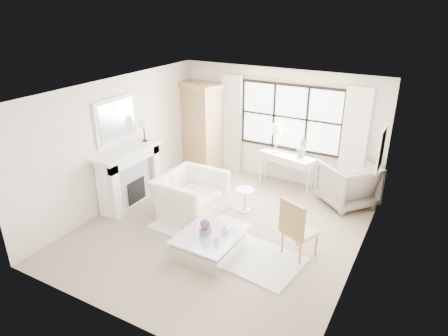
{
  "coord_description": "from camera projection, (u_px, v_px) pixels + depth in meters",
  "views": [
    {
      "loc": [
        3.28,
        -5.82,
        4.15
      ],
      "look_at": [
        -0.05,
        0.2,
        1.2
      ],
      "focal_mm": 32.0,
      "sensor_mm": 36.0,
      "label": 1
    }
  ],
  "objects": [
    {
      "name": "ceiling",
      "position": [
        221.0,
        91.0,
        6.71
      ],
      "size": [
        5.5,
        5.5,
        0.0
      ],
      "primitive_type": "plane",
      "rotation": [
        3.14,
        0.0,
        0.0
      ],
      "color": "white",
      "rests_on": "ground"
    },
    {
      "name": "french_chair",
      "position": [
        298.0,
        240.0,
        6.86
      ],
      "size": [
        0.64,
        0.64,
        1.08
      ],
      "rotation": [
        0.0,
        0.0,
        2.73
      ],
      "color": "#AA8047",
      "rests_on": "floor"
    },
    {
      "name": "coffee_table",
      "position": [
        207.0,
        246.0,
        6.92
      ],
      "size": [
        1.02,
        1.02,
        0.38
      ],
      "rotation": [
        0.0,
        0.0,
        -0.02
      ],
      "color": "silver",
      "rests_on": "floor"
    },
    {
      "name": "floor",
      "position": [
        221.0,
        229.0,
        7.78
      ],
      "size": [
        5.5,
        5.5,
        0.0
      ],
      "primitive_type": "plane",
      "color": "tan",
      "rests_on": "ground"
    },
    {
      "name": "planter_box",
      "position": [
        205.0,
        231.0,
        6.87
      ],
      "size": [
        0.16,
        0.16,
        0.12
      ],
      "primitive_type": "cube",
      "rotation": [
        0.0,
        0.0,
        -0.03
      ],
      "color": "slate",
      "rests_on": "coffee_table"
    },
    {
      "name": "orchid_plant",
      "position": [
        302.0,
        147.0,
        8.99
      ],
      "size": [
        0.3,
        0.26,
        0.48
      ],
      "primitive_type": "imported",
      "rotation": [
        0.0,
        0.0,
        0.19
      ],
      "color": "#556F4A",
      "rests_on": "console_table"
    },
    {
      "name": "pillar_candle",
      "position": [
        216.0,
        240.0,
        6.64
      ],
      "size": [
        0.1,
        0.1,
        0.12
      ],
      "primitive_type": "cylinder",
      "color": "silver",
      "rests_on": "coffee_table"
    },
    {
      "name": "mantel_lamp",
      "position": [
        143.0,
        124.0,
        8.56
      ],
      "size": [
        0.22,
        0.22,
        0.51
      ],
      "color": "black",
      "rests_on": "fireplace"
    },
    {
      "name": "art_frame",
      "position": [
        381.0,
        149.0,
        7.43
      ],
      "size": [
        0.04,
        0.62,
        0.82
      ],
      "primitive_type": "cube",
      "color": "white",
      "rests_on": "wall_right"
    },
    {
      "name": "curtain_right",
      "position": [
        354.0,
        144.0,
        8.62
      ],
      "size": [
        0.55,
        0.1,
        2.47
      ],
      "primitive_type": "cube",
      "color": "white",
      "rests_on": "ground"
    },
    {
      "name": "planter_flowers",
      "position": [
        205.0,
        224.0,
        6.82
      ],
      "size": [
        0.18,
        0.18,
        0.18
      ],
      "primitive_type": "sphere",
      "color": "#65317B",
      "rests_on": "planter_box"
    },
    {
      "name": "console_table",
      "position": [
        286.0,
        170.0,
        9.39
      ],
      "size": [
        1.37,
        0.76,
        0.8
      ],
      "rotation": [
        0.0,
        0.0,
        -0.25
      ],
      "color": "silver",
      "rests_on": "floor"
    },
    {
      "name": "rug_right",
      "position": [
        257.0,
        259.0,
        6.85
      ],
      "size": [
        1.62,
        1.3,
        0.03
      ],
      "primitive_type": "cube",
      "rotation": [
        0.0,
        0.0,
        -0.13
      ],
      "color": "silver",
      "rests_on": "floor"
    },
    {
      "name": "fireplace",
      "position": [
        129.0,
        175.0,
        8.53
      ],
      "size": [
        0.58,
        1.66,
        1.26
      ],
      "color": "white",
      "rests_on": "ground"
    },
    {
      "name": "mirror_frame",
      "position": [
        116.0,
        120.0,
        8.15
      ],
      "size": [
        0.05,
        1.15,
        0.95
      ],
      "primitive_type": "cube",
      "color": "white",
      "rests_on": "wall_left"
    },
    {
      "name": "club_armchair",
      "position": [
        190.0,
        195.0,
        8.16
      ],
      "size": [
        1.2,
        1.36,
        0.85
      ],
      "primitive_type": "imported",
      "rotation": [
        0.0,
        0.0,
        1.53
      ],
      "color": "white",
      "rests_on": "floor"
    },
    {
      "name": "coffee_vase",
      "position": [
        226.0,
        229.0,
        6.91
      ],
      "size": [
        0.16,
        0.16,
        0.15
      ],
      "primitive_type": "imported",
      "rotation": [
        0.0,
        0.0,
        -0.12
      ],
      "color": "silver",
      "rests_on": "coffee_table"
    },
    {
      "name": "art_canvas",
      "position": [
        380.0,
        149.0,
        7.44
      ],
      "size": [
        0.01,
        0.52,
        0.72
      ],
      "primitive_type": "cube",
      "color": "tan",
      "rests_on": "wall_right"
    },
    {
      "name": "side_table",
      "position": [
        245.0,
        197.0,
        8.3
      ],
      "size": [
        0.4,
        0.4,
        0.51
      ],
      "color": "silver",
      "rests_on": "floor"
    },
    {
      "name": "window_frame",
      "position": [
        290.0,
        118.0,
        9.2
      ],
      "size": [
        2.5,
        0.04,
        1.5
      ],
      "primitive_type": null,
      "color": "black",
      "rests_on": "wall_back"
    },
    {
      "name": "curtain_rod",
      "position": [
        292.0,
        80.0,
        8.82
      ],
      "size": [
        3.3,
        0.04,
        0.04
      ],
      "primitive_type": "cylinder",
      "rotation": [
        0.0,
        1.57,
        0.0
      ],
      "color": "#A68739",
      "rests_on": "wall_back"
    },
    {
      "name": "wall_right",
      "position": [
        363.0,
        195.0,
        6.13
      ],
      "size": [
        0.0,
        5.5,
        5.5
      ],
      "primitive_type": "plane",
      "rotation": [
        1.57,
        0.0,
        -1.57
      ],
      "color": "beige",
      "rests_on": "ground"
    },
    {
      "name": "window_pane",
      "position": [
        290.0,
        117.0,
        9.21
      ],
      "size": [
        2.4,
        0.02,
        1.5
      ],
      "primitive_type": "cube",
      "color": "silver",
      "rests_on": "wall_back"
    },
    {
      "name": "rug_left",
      "position": [
        200.0,
        226.0,
        7.85
      ],
      "size": [
        1.8,
        1.33,
        0.03
      ],
      "primitive_type": "cube",
      "rotation": [
        0.0,
        0.0,
        -0.07
      ],
      "color": "white",
      "rests_on": "floor"
    },
    {
      "name": "wall_back",
      "position": [
        278.0,
        126.0,
        9.46
      ],
      "size": [
        5.0,
        0.0,
        5.0
      ],
      "primitive_type": "plane",
      "rotation": [
        1.57,
        0.0,
        0.0
      ],
      "color": "silver",
      "rests_on": "ground"
    },
    {
      "name": "wingback_chair",
      "position": [
        348.0,
        183.0,
        8.56
      ],
      "size": [
        1.46,
        1.46,
        0.96
      ],
      "primitive_type": "imported",
      "rotation": [
        0.0,
        0.0,
        -2.28
      ],
      "color": "gray",
      "rests_on": "floor"
    },
    {
      "name": "curtain_left",
      "position": [
        231.0,
        124.0,
        9.95
      ],
      "size": [
        0.55,
        0.1,
        2.47
      ],
      "primitive_type": "cube",
      "color": "beige",
      "rests_on": "ground"
    },
    {
      "name": "console_lamp",
      "position": [
        277.0,
        130.0,
        9.16
      ],
      "size": [
        0.28,
        0.28,
        0.69
      ],
      "color": "#A58739",
      "rests_on": "console_table"
    },
    {
      "name": "mirror_glass",
      "position": [
        117.0,
        120.0,
        8.14
      ],
      "size": [
        0.02,
        1.0,
        0.8
      ],
      "primitive_type": "cube",
      "color": "silver",
      "rests_on": "wall_left"
    },
    {
      "name": "armoire",
      "position": [
        202.0,
        126.0,
        10.19
      ],
      "size": [
        1.28,
        1.02,
        2.24
      ],
      "rotation": [
        0.0,
        0.0,
        -0.32
      ],
      "color": "tan",
      "rests_on": "floor"
    },
    {
      "name": "wall_front",
      "position": [
        115.0,
        239.0,
        5.03
      ],
      "size": [
        5.0,
        0.0,
        5.0
      ],
      "primitive_type": "plane",
      "rotation": [
        -1.57,
        0.0,
        0.0
      ],
      "color": "beige",
      "rests_on": "ground"
    },
    {
      "name": "wall_left",
      "position": [
        117.0,
        143.0,
        8.36
      ],
      "size": [
        0.0,
        5.5,
        5.5
      ],
      "primitive_type": "plane",
      "rotation": [
        1.57,
        0.0,
        1.57
      ],
      "color": "silver",
      "rests_on": "ground"
    }
  ]
}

